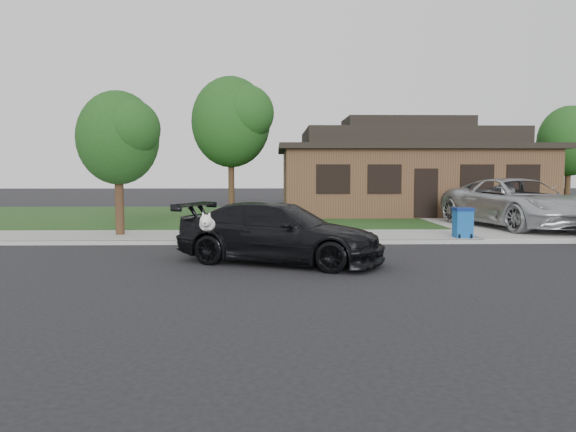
{
  "coord_description": "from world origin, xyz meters",
  "views": [
    {
      "loc": [
        -2.5,
        -12.94,
        2.14
      ],
      "look_at": [
        -2.19,
        0.21,
        1.1
      ],
      "focal_mm": 35.0,
      "sensor_mm": 36.0,
      "label": 1
    }
  ],
  "objects": [
    {
      "name": "house",
      "position": [
        4.0,
        15.0,
        2.13
      ],
      "size": [
        12.6,
        8.6,
        4.65
      ],
      "color": "#422B1C",
      "rests_on": "ground"
    },
    {
      "name": "lawn",
      "position": [
        0.0,
        13.0,
        0.07
      ],
      "size": [
        60.0,
        13.0,
        0.13
      ],
      "primitive_type": "cube",
      "color": "#193814",
      "rests_on": "ground"
    },
    {
      "name": "sedan",
      "position": [
        -2.39,
        0.11,
        0.71
      ],
      "size": [
        5.3,
        3.75,
        1.43
      ],
      "rotation": [
        0.0,
        0.0,
        1.17
      ],
      "color": "black",
      "rests_on": "ground"
    },
    {
      "name": "driveway",
      "position": [
        6.0,
        10.0,
        0.07
      ],
      "size": [
        4.5,
        13.0,
        0.14
      ],
      "primitive_type": "cube",
      "color": "gray",
      "rests_on": "ground"
    },
    {
      "name": "tree_0",
      "position": [
        -4.34,
        12.88,
        4.48
      ],
      "size": [
        3.78,
        3.6,
        6.34
      ],
      "color": "#332114",
      "rests_on": "ground"
    },
    {
      "name": "tree_1",
      "position": [
        12.14,
        14.4,
        3.71
      ],
      "size": [
        3.15,
        3.0,
        5.25
      ],
      "color": "#332114",
      "rests_on": "ground"
    },
    {
      "name": "curb",
      "position": [
        0.0,
        3.5,
        0.06
      ],
      "size": [
        60.0,
        0.12,
        0.12
      ],
      "primitive_type": "cube",
      "color": "gray",
      "rests_on": "ground"
    },
    {
      "name": "ground",
      "position": [
        0.0,
        0.0,
        0.0
      ],
      "size": [
        120.0,
        120.0,
        0.0
      ],
      "primitive_type": "plane",
      "color": "black",
      "rests_on": "ground"
    },
    {
      "name": "tree_2",
      "position": [
        -7.38,
        5.11,
        3.27
      ],
      "size": [
        2.73,
        2.6,
        4.59
      ],
      "color": "#332114",
      "rests_on": "ground"
    },
    {
      "name": "sidewalk",
      "position": [
        0.0,
        5.0,
        0.06
      ],
      "size": [
        60.0,
        3.0,
        0.12
      ],
      "primitive_type": "cube",
      "color": "gray",
      "rests_on": "ground"
    },
    {
      "name": "recycling_bin",
      "position": [
        3.3,
        4.12,
        0.58
      ],
      "size": [
        0.55,
        0.59,
        0.92
      ],
      "rotation": [
        0.0,
        0.0,
        0.01
      ],
      "color": "#0C458A",
      "rests_on": "sidewalk"
    },
    {
      "name": "minivan",
      "position": [
        6.24,
        7.04,
        1.02
      ],
      "size": [
        4.26,
        6.85,
        1.77
      ],
      "primitive_type": "imported",
      "rotation": [
        0.0,
        0.0,
        0.22
      ],
      "color": "#ABADB2",
      "rests_on": "driveway"
    }
  ]
}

